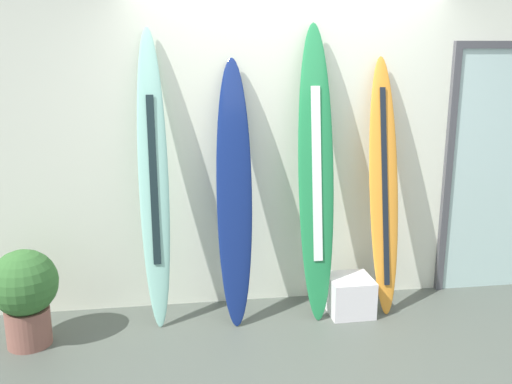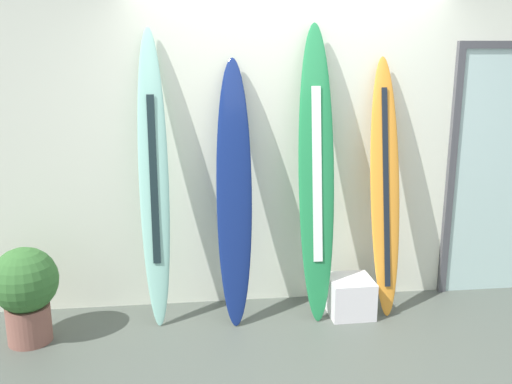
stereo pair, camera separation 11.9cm
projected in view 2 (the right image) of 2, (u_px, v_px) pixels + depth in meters
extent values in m
cube|color=#4D534B|center=(318.00, 377.00, 3.79)|extent=(8.00, 8.00, 0.04)
cube|color=silver|center=(288.00, 133.00, 4.69)|extent=(7.20, 0.20, 2.80)
ellipsoid|color=#8DCAB9|center=(154.00, 180.00, 4.33)|extent=(0.24, 0.43, 2.23)
cube|color=black|center=(154.00, 180.00, 4.30)|extent=(0.07, 0.21, 1.25)
ellipsoid|color=navy|center=(234.00, 193.00, 4.39)|extent=(0.30, 0.50, 2.01)
ellipsoid|color=#207B43|center=(316.00, 175.00, 4.42)|extent=(0.28, 0.46, 2.27)
cube|color=white|center=(317.00, 175.00, 4.40)|extent=(0.07, 0.25, 1.32)
ellipsoid|color=orange|center=(385.00, 188.00, 4.53)|extent=(0.25, 0.45, 2.02)
cube|color=black|center=(386.00, 188.00, 4.51)|extent=(0.06, 0.31, 1.53)
cone|color=black|center=(385.00, 292.00, 4.62)|extent=(0.07, 0.09, 0.11)
cube|color=white|center=(350.00, 296.00, 4.61)|extent=(0.35, 0.35, 0.30)
cube|color=#47474C|center=(450.00, 176.00, 4.82)|extent=(0.06, 0.06, 2.07)
cylinder|color=brown|center=(29.00, 324.00, 4.18)|extent=(0.31, 0.31, 0.28)
sphere|color=#35682F|center=(24.00, 280.00, 4.10)|extent=(0.47, 0.47, 0.47)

